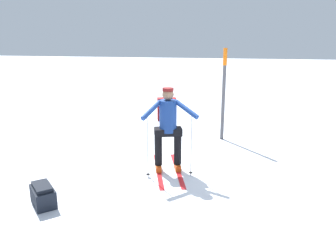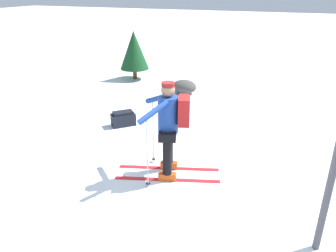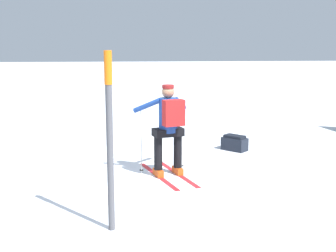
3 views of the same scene
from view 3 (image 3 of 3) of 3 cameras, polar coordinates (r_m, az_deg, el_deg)
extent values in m
plane|color=white|center=(8.22, -2.51, -6.92)|extent=(80.00, 80.00, 0.00)
cube|color=red|center=(8.57, -1.19, -6.12)|extent=(1.74, 0.64, 0.01)
cube|color=#C64714|center=(8.56, -1.20, -5.70)|extent=(0.32, 0.20, 0.12)
cylinder|color=black|center=(8.45, -1.21, -3.10)|extent=(0.15, 0.15, 0.68)
cube|color=red|center=(8.71, 1.17, -5.84)|extent=(1.74, 0.64, 0.01)
cube|color=#C64714|center=(8.70, 1.18, -5.43)|extent=(0.32, 0.20, 0.12)
cylinder|color=black|center=(8.59, 1.19, -2.87)|extent=(0.15, 0.15, 0.68)
cube|color=black|center=(8.44, 0.00, -0.74)|extent=(0.43, 0.60, 0.14)
cylinder|color=navy|center=(8.39, 0.00, 1.33)|extent=(0.33, 0.33, 0.62)
sphere|color=#8C664C|center=(8.33, 0.00, 4.18)|extent=(0.22, 0.22, 0.22)
cylinder|color=maroon|center=(8.32, 0.00, 4.84)|extent=(0.21, 0.21, 0.06)
cube|color=maroon|center=(8.14, 0.69, 1.61)|extent=(0.29, 0.40, 0.45)
cylinder|color=#B2B7BC|center=(8.62, -3.30, -1.85)|extent=(0.02, 0.02, 1.23)
cylinder|color=black|center=(8.76, -3.26, -5.40)|extent=(0.07, 0.07, 0.01)
cylinder|color=navy|center=(8.43, -2.58, 2.51)|extent=(0.37, 0.52, 0.31)
cylinder|color=#B2B7BC|center=(8.91, 1.72, -1.41)|extent=(0.02, 0.02, 1.23)
cylinder|color=black|center=(9.05, 1.70, -4.85)|extent=(0.07, 0.07, 0.01)
cylinder|color=navy|center=(8.67, 1.50, 2.75)|extent=(0.55, 0.29, 0.31)
cube|color=black|center=(10.57, 8.11, -2.19)|extent=(0.60, 0.60, 0.29)
cube|color=black|center=(10.53, 8.13, -1.27)|extent=(0.49, 0.49, 0.06)
cylinder|color=#4C4C51|center=(6.01, -7.10, -2.08)|extent=(0.09, 0.09, 2.34)
cylinder|color=orange|center=(5.87, -7.32, 7.08)|extent=(0.10, 0.10, 0.42)
camera|label=1|loc=(14.25, -7.21, 10.93)|focal=35.00mm
camera|label=2|loc=(7.54, -37.17, 12.91)|focal=35.00mm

